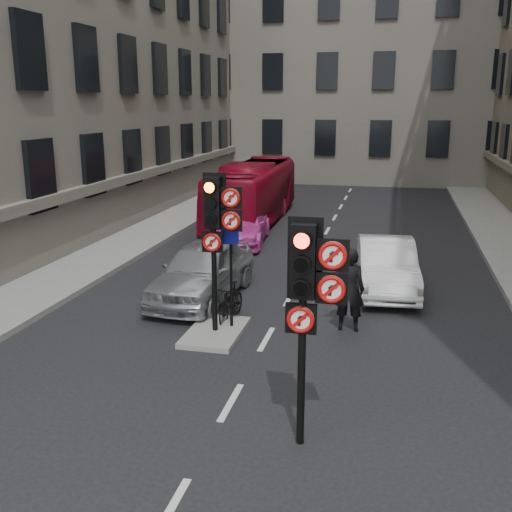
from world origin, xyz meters
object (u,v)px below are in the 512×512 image
at_px(signal_near, 309,286).
at_px(bus_red, 253,192).
at_px(car_white, 386,265).
at_px(car_pink, 243,226).
at_px(signal_far, 217,219).
at_px(motorcyclist, 349,289).
at_px(info_sign, 231,265).
at_px(motorcycle, 231,302).
at_px(car_silver, 202,271).

height_order(signal_near, bus_red, signal_near).
height_order(signal_near, car_white, signal_near).
bearing_deg(car_pink, car_white, -47.47).
xyz_separation_m(signal_far, car_pink, (-1.77, 9.14, -2.06)).
relative_size(motorcyclist, info_sign, 0.87).
relative_size(bus_red, motorcycle, 6.23).
relative_size(car_silver, car_pink, 1.03).
bearing_deg(car_white, motorcycle, -142.98).
xyz_separation_m(signal_near, motorcycle, (-2.58, 5.01, -2.12)).
relative_size(signal_far, car_white, 0.82).
height_order(signal_near, signal_far, signal_far).
bearing_deg(car_pink, signal_far, -84.91).
height_order(signal_far, bus_red, signal_far).
bearing_deg(motorcycle, car_silver, 135.13).
distance_m(signal_near, bus_red, 17.87).
distance_m(signal_far, car_silver, 3.35).
distance_m(signal_far, motorcyclist, 3.47).
xyz_separation_m(car_pink, bus_red, (-0.53, 3.99, 0.68)).
relative_size(bus_red, info_sign, 4.15).
relative_size(signal_near, car_pink, 0.81).
bearing_deg(car_pink, motorcyclist, -66.31).
xyz_separation_m(bus_red, info_sign, (2.52, -12.82, 0.27)).
height_order(car_silver, info_sign, info_sign).
relative_size(motorcycle, info_sign, 0.67).
bearing_deg(info_sign, motorcyclist, 3.10).
xyz_separation_m(car_white, bus_red, (-5.94, 8.79, 0.60)).
xyz_separation_m(car_white, info_sign, (-3.42, -4.03, 0.88)).
height_order(car_white, motorcycle, car_white).
bearing_deg(car_silver, info_sign, -53.52).
distance_m(signal_near, motorcyclist, 5.26).
bearing_deg(info_sign, signal_far, -135.39).
bearing_deg(signal_far, car_pink, 100.98).
bearing_deg(bus_red, car_silver, -84.84).
distance_m(car_pink, motorcyclist, 9.36).
bearing_deg(motorcyclist, info_sign, 12.94).
height_order(bus_red, motorcyclist, bus_red).
height_order(car_pink, motorcycle, car_pink).
distance_m(signal_near, signal_far, 4.77).
xyz_separation_m(car_silver, motorcycle, (1.20, -1.46, -0.32)).
xyz_separation_m(bus_red, motorcyclist, (5.15, -12.13, -0.33)).
xyz_separation_m(signal_near, bus_red, (-4.91, 17.14, -1.26)).
bearing_deg(signal_far, car_silver, 115.60).
xyz_separation_m(signal_near, info_sign, (-2.39, 4.32, -0.99)).
xyz_separation_m(motorcyclist, info_sign, (-2.63, -0.69, 0.61)).
distance_m(car_silver, motorcycle, 1.92).
distance_m(signal_far, car_white, 6.00).
bearing_deg(motorcyclist, car_silver, -21.70).
distance_m(signal_near, car_pink, 13.99).
height_order(signal_far, motorcycle, signal_far).
bearing_deg(car_white, bus_red, 118.34).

